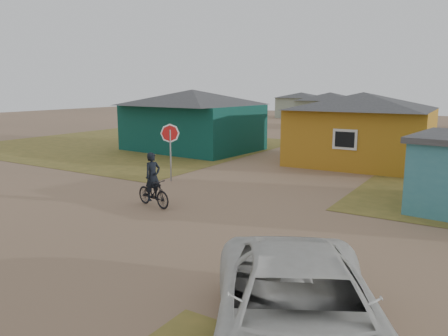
{
  "coord_description": "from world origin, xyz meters",
  "views": [
    {
      "loc": [
        8.69,
        -10.14,
        4.21
      ],
      "look_at": [
        0.5,
        3.0,
        1.3
      ],
      "focal_mm": 35.0,
      "sensor_mm": 36.0,
      "label": 1
    }
  ],
  "objects": [
    {
      "name": "vehicle",
      "position": [
        6.45,
        -4.38,
        0.79
      ],
      "size": [
        5.05,
        6.27,
        1.59
      ],
      "primitive_type": "imported",
      "rotation": [
        0.0,
        0.0,
        0.5
      ],
      "color": "silver",
      "rests_on": "ground"
    },
    {
      "name": "grass_nw",
      "position": [
        -14.0,
        13.0,
        0.01
      ],
      "size": [
        20.0,
        18.0,
        0.0
      ],
      "primitive_type": "cube",
      "color": "olive",
      "rests_on": "ground"
    },
    {
      "name": "ground",
      "position": [
        0.0,
        0.0,
        0.0
      ],
      "size": [
        120.0,
        120.0,
        0.0
      ],
      "primitive_type": "plane",
      "color": "#906E53"
    },
    {
      "name": "cyclist",
      "position": [
        -1.36,
        1.26,
        0.71
      ],
      "size": [
        1.78,
        0.84,
        1.94
      ],
      "color": "black",
      "rests_on": "ground"
    },
    {
      "name": "house_pale_north",
      "position": [
        -14.0,
        46.0,
        1.75
      ],
      "size": [
        6.28,
        5.81,
        3.4
      ],
      "color": "#93A089",
      "rests_on": "ground"
    },
    {
      "name": "house_teal",
      "position": [
        -8.5,
        13.5,
        2.05
      ],
      "size": [
        8.93,
        7.08,
        4.0
      ],
      "color": "#0A3A33",
      "rests_on": "ground"
    },
    {
      "name": "house_yellow",
      "position": [
        2.5,
        14.0,
        2.0
      ],
      "size": [
        7.72,
        6.76,
        3.9
      ],
      "color": "#B5791B",
      "rests_on": "ground"
    },
    {
      "name": "stop_sign",
      "position": [
        -3.51,
        4.92,
        1.89
      ],
      "size": [
        0.8,
        0.34,
        2.58
      ],
      "color": "gray",
      "rests_on": "ground"
    },
    {
      "name": "house_pale_west",
      "position": [
        -6.0,
        34.0,
        1.86
      ],
      "size": [
        7.04,
        6.15,
        3.6
      ],
      "color": "#93A089",
      "rests_on": "ground"
    }
  ]
}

